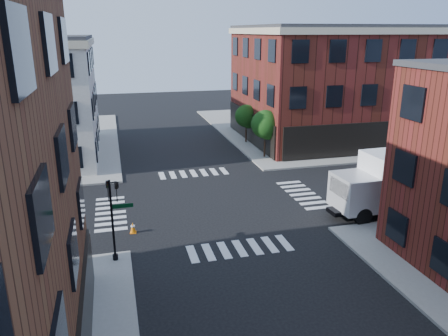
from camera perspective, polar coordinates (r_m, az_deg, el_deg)
ground at (r=31.16m, az=-1.60°, el=-4.60°), size 120.00×120.00×0.00m
sidewalk_ne at (r=57.46m, az=14.37°, el=5.25°), size 30.00×30.00×0.15m
building_ne at (r=52.02m, az=17.02°, el=10.43°), size 25.00×16.00×12.00m
tree_near at (r=41.50m, az=5.49°, el=5.51°), size 2.69×2.69×4.49m
tree_far at (r=47.12m, az=3.00°, el=6.65°), size 2.43×2.43×4.07m
signal_pole at (r=23.24m, az=-14.28°, el=-5.49°), size 1.29×1.24×4.60m
box_truck at (r=31.31m, az=22.11°, el=-1.60°), size 9.31×3.15×4.17m
traffic_cone at (r=27.21m, az=-11.81°, el=-7.64°), size 0.41×0.41×0.69m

